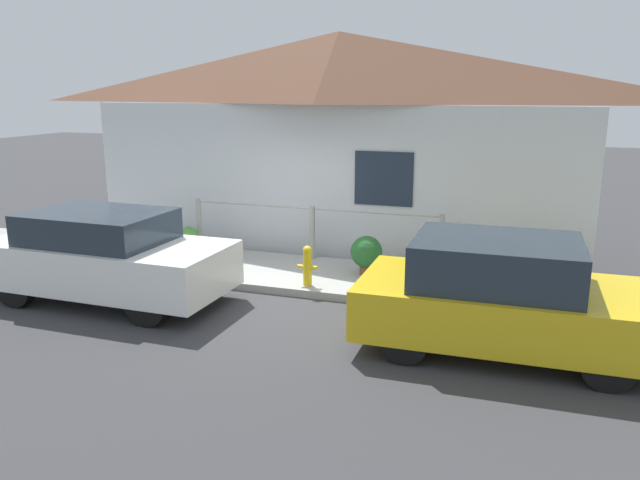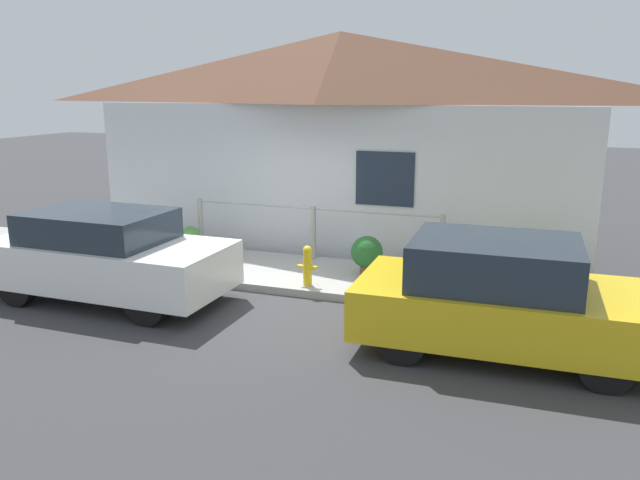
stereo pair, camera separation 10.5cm
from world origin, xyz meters
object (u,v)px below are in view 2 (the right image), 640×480
Objects in this scene: potted_plant_near_hydrant at (367,253)px; potted_plant_by_fence at (191,239)px; fire_hydrant at (307,265)px; potted_plant_corner at (527,264)px; car_left at (107,255)px; car_right at (501,297)px.

potted_plant_near_hydrant reaches higher than potted_plant_by_fence.
fire_hydrant is 1.12× the size of potted_plant_corner.
potted_plant_by_fence is (-2.88, 1.21, -0.07)m from fire_hydrant.
car_left is 2.57m from potted_plant_by_fence.
car_right is 3.39m from fire_hydrant.
fire_hydrant reaches higher than potted_plant_by_fence.
fire_hydrant is at bearing 155.78° from car_right.
car_left is at bearing -148.28° from potted_plant_near_hydrant.
potted_plant_near_hydrant is at bearing 135.74° from car_right.
potted_plant_corner is at bearing 9.54° from potted_plant_near_hydrant.
car_right is 2.69m from potted_plant_corner.
potted_plant_by_fence is (-3.64, 0.32, -0.12)m from potted_plant_near_hydrant.
fire_hydrant is 1.16m from potted_plant_near_hydrant.
potted_plant_corner is (3.36, 1.32, -0.03)m from fire_hydrant.
car_right reaches higher than car_left.
car_right reaches higher than potted_plant_near_hydrant.
car_left is at bearing -154.76° from fire_hydrant.
fire_hydrant is at bearing 26.12° from car_left.
car_left is 6.42× the size of potted_plant_corner.
fire_hydrant is 1.28× the size of potted_plant_by_fence.
car_right reaches higher than fire_hydrant.
potted_plant_near_hydrant is 2.65m from potted_plant_corner.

